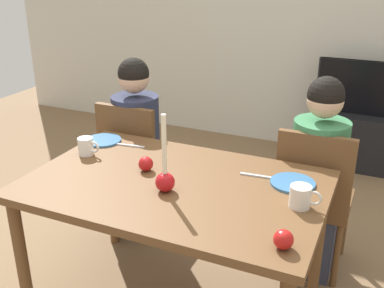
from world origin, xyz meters
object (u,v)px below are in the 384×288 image
object	(u,v)px
chair_right	(314,194)
mug_left	(86,146)
plate_right	(293,183)
candle_centerpiece	(165,176)
dining_table	(175,198)
mug_right	(301,197)
tv_stand	(357,139)
person_left_child	(137,149)
chair_left	(135,159)
plate_left	(103,140)
tv	(364,88)
apple_near_candle	(146,164)
person_right_child	(316,182)
apple_by_left_plate	(283,239)

from	to	relation	value
chair_right	mug_left	bearing A→B (deg)	-155.99
plate_right	candle_centerpiece	bearing A→B (deg)	-149.27
candle_centerpiece	chair_right	bearing A→B (deg)	51.35
dining_table	mug_right	xyz separation A→B (m)	(0.59, 0.01, 0.13)
chair_right	tv_stand	size ratio (longest dim) A/B	1.41
plate_right	person_left_child	bearing A→B (deg)	158.63
person_left_child	mug_right	size ratio (longest dim) A/B	8.56
chair_left	plate_left	bearing A→B (deg)	-92.54
chair_left	mug_right	distance (m)	1.35
chair_right	tv	world-z (taller)	tv
candle_centerpiece	apple_near_candle	world-z (taller)	candle_centerpiece
person_right_child	dining_table	bearing A→B (deg)	-131.33
plate_right	apple_by_left_plate	bearing A→B (deg)	-81.23
dining_table	person_left_child	size ratio (longest dim) A/B	1.19
mug_left	dining_table	bearing A→B (deg)	-9.90
chair_left	person_right_child	size ratio (longest dim) A/B	0.77
tv	plate_left	xyz separation A→B (m)	(-1.26, -2.00, 0.05)
candle_centerpiece	apple_near_candle	size ratio (longest dim) A/B	4.94
person_left_child	plate_left	size ratio (longest dim) A/B	5.70
candle_centerpiece	person_left_child	bearing A→B (deg)	128.70
dining_table	chair_right	distance (m)	0.84
plate_right	apple_near_candle	size ratio (longest dim) A/B	2.83
chair_right	person_right_child	bearing A→B (deg)	90.00
apple_near_candle	plate_right	bearing A→B (deg)	12.40
plate_right	apple_by_left_plate	size ratio (longest dim) A/B	2.78
chair_left	apple_near_candle	xyz separation A→B (m)	(0.41, -0.55, 0.28)
chair_right	plate_right	bearing A→B (deg)	-97.14
tv_stand	mug_left	bearing A→B (deg)	-119.33
person_right_child	apple_by_left_plate	bearing A→B (deg)	-88.17
chair_right	person_left_child	size ratio (longest dim) A/B	0.77
plate_left	mug_left	bearing A→B (deg)	-81.53
dining_table	plate_right	world-z (taller)	plate_right
mug_left	plate_right	bearing A→B (deg)	5.66
mug_left	apple_near_candle	world-z (taller)	mug_left
candle_centerpiece	tv_stand	bearing A→B (deg)	74.59
apple_by_left_plate	candle_centerpiece	bearing A→B (deg)	159.92
apple_near_candle	tv_stand	bearing A→B (deg)	69.36
person_left_child	plate_left	xyz separation A→B (m)	(-0.01, -0.34, 0.19)
tv_stand	candle_centerpiece	world-z (taller)	candle_centerpiece
person_right_child	candle_centerpiece	size ratio (longest dim) A/B	3.19
apple_near_candle	plate_left	bearing A→B (deg)	150.07
person_left_child	mug_left	world-z (taller)	person_left_child
plate_right	mug_left	distance (m)	1.09
person_right_child	plate_right	size ratio (longest dim) A/B	5.57
person_left_child	apple_near_candle	distance (m)	0.74
chair_left	mug_right	xyz separation A→B (m)	(1.18, -0.60, 0.29)
chair_left	person_left_child	distance (m)	0.07
chair_right	plate_right	xyz separation A→B (m)	(-0.05, -0.40, 0.24)
apple_near_candle	person_left_child	bearing A→B (deg)	124.70
plate_left	chair_right	bearing A→B (deg)	14.94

